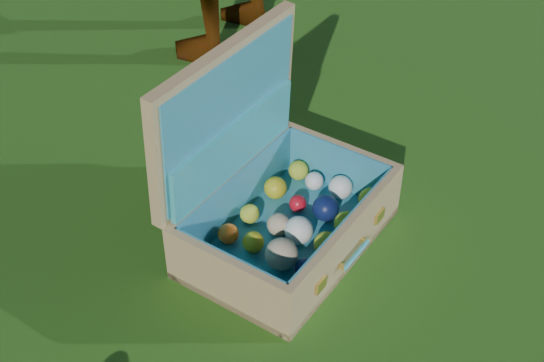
# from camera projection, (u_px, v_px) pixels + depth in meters

# --- Properties ---
(ground) EXTENTS (60.00, 60.00, 0.00)m
(ground) POSITION_uv_depth(u_px,v_px,m) (310.00, 246.00, 1.95)
(ground) COLOR #215114
(ground) RESTS_ON ground
(suitcase) EXTENTS (0.64, 0.55, 0.52)m
(suitcase) POSITION_uv_depth(u_px,v_px,m) (270.00, 191.00, 1.90)
(suitcase) COLOR tan
(suitcase) RESTS_ON ground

